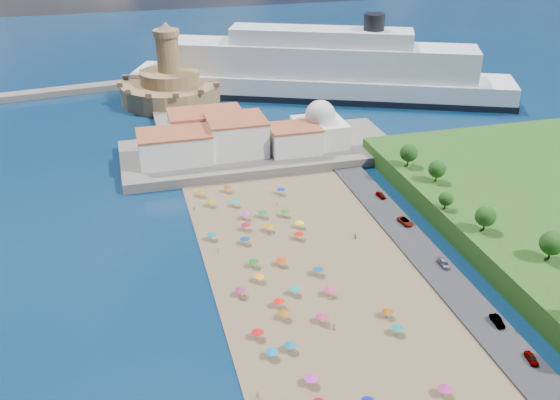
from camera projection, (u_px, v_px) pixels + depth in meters
name	position (u px, v px, depth m)	size (l,w,h in m)	color
ground	(292.00, 282.00, 141.45)	(700.00, 700.00, 0.00)	#071938
terrace	(260.00, 152.00, 205.87)	(90.00, 36.00, 3.00)	#59544C
jetty	(180.00, 123.00, 231.02)	(18.00, 70.00, 2.40)	#59544C
waterfront_buildings	(220.00, 137.00, 200.51)	(57.00, 29.00, 11.00)	silver
domed_building	(320.00, 127.00, 205.38)	(16.00, 16.00, 15.00)	silver
fortress	(170.00, 86.00, 254.33)	(40.00, 40.00, 32.40)	#A37B51
cruise_ship	(320.00, 73.00, 259.25)	(155.19, 83.78, 34.68)	black
beach_parasols	(299.00, 304.00, 130.49)	(33.28, 117.07, 2.20)	gray
beachgoers	(289.00, 285.00, 138.33)	(38.25, 93.21, 1.81)	tan
parked_cars	(437.00, 256.00, 148.78)	(3.08, 74.78, 1.41)	gray
hillside_trees	(503.00, 231.00, 142.31)	(15.52, 102.88, 7.01)	#382314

